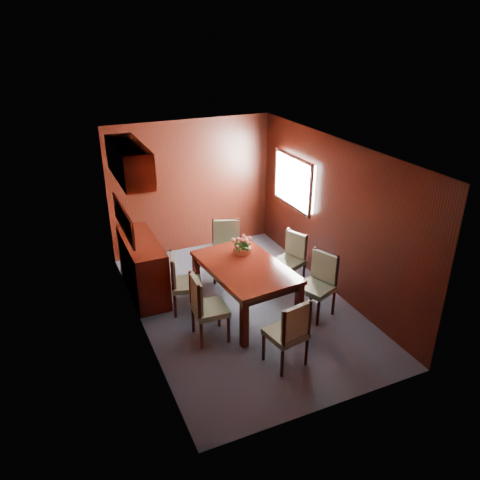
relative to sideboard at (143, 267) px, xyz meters
name	(u,v)px	position (x,y,z in m)	size (l,w,h in m)	color
ground	(243,306)	(1.25, -1.00, -0.45)	(4.50, 4.50, 0.00)	#3C4152
room_shell	(227,198)	(1.15, -0.67, 1.18)	(3.06, 4.52, 2.41)	black
sideboard	(143,267)	(0.00, 0.00, 0.00)	(0.48, 1.40, 0.90)	#350C06
dining_table	(245,272)	(1.23, -1.10, 0.20)	(1.15, 1.69, 0.75)	#350C06
chair_left_near	(205,305)	(0.46, -1.51, 0.08)	(0.46, 0.48, 0.96)	black
chair_left_far	(181,280)	(0.39, -0.73, 0.06)	(0.52, 0.53, 0.91)	black
chair_right_near	(319,281)	(2.18, -1.59, 0.08)	(0.57, 0.58, 0.96)	black
chair_right_far	(292,256)	(2.24, -0.69, 0.04)	(0.53, 0.54, 0.89)	black
chair_head	(290,331)	(1.21, -2.45, 0.07)	(0.51, 0.50, 0.94)	black
chair_foot	(226,246)	(1.39, -0.03, 0.10)	(0.59, 0.58, 0.98)	black
flower_centerpiece	(242,244)	(1.36, -0.72, 0.44)	(0.30, 0.30, 0.30)	#C25B3B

